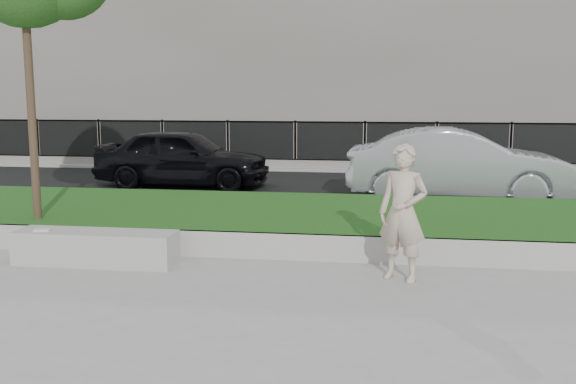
% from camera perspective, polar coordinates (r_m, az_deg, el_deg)
% --- Properties ---
extents(ground, '(90.00, 90.00, 0.00)m').
position_cam_1_polar(ground, '(8.84, -6.23, -7.51)').
color(ground, gray).
rests_on(ground, ground).
extents(grass_bank, '(34.00, 4.00, 0.40)m').
position_cam_1_polar(grass_bank, '(11.64, -2.50, -2.48)').
color(grass_bank, black).
rests_on(grass_bank, ground).
extents(grass_kerb, '(34.00, 0.08, 0.40)m').
position_cam_1_polar(grass_kerb, '(9.76, -4.70, -4.70)').
color(grass_kerb, gray).
rests_on(grass_kerb, ground).
extents(street, '(34.00, 7.00, 0.04)m').
position_cam_1_polar(street, '(17.02, 1.03, 0.50)').
color(street, black).
rests_on(street, ground).
extents(far_pavement, '(34.00, 3.00, 0.12)m').
position_cam_1_polar(far_pavement, '(21.45, 2.60, 2.32)').
color(far_pavement, gray).
rests_on(far_pavement, ground).
extents(iron_fence, '(32.00, 0.30, 1.50)m').
position_cam_1_polar(iron_fence, '(20.41, 2.32, 3.35)').
color(iron_fence, slate).
rests_on(iron_fence, far_pavement).
extents(building_facade, '(34.00, 10.00, 10.00)m').
position_cam_1_polar(building_facade, '(28.40, 4.18, 13.87)').
color(building_facade, '#69645C').
rests_on(building_facade, ground).
extents(stone_bench, '(2.37, 0.59, 0.48)m').
position_cam_1_polar(stone_bench, '(9.80, -16.72, -4.75)').
color(stone_bench, gray).
rests_on(stone_bench, ground).
extents(man, '(0.78, 0.67, 1.82)m').
position_cam_1_polar(man, '(8.60, 10.17, -1.82)').
color(man, '#C5AF97').
rests_on(man, ground).
extents(book, '(0.25, 0.21, 0.02)m').
position_cam_1_polar(book, '(10.03, -21.01, -3.16)').
color(book, beige).
rests_on(book, stone_bench).
extents(car_dark, '(4.56, 1.93, 1.54)m').
position_cam_1_polar(car_dark, '(17.00, -9.32, 3.05)').
color(car_dark, black).
rests_on(car_dark, street).
extents(car_silver, '(5.03, 1.88, 1.64)m').
position_cam_1_polar(car_silver, '(15.09, 14.90, 2.36)').
color(car_silver, '#9B9DA3').
rests_on(car_silver, street).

